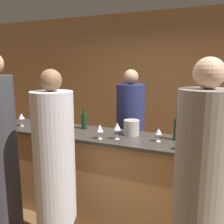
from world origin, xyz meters
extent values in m
plane|color=brown|center=(0.00, 0.00, 0.00)|extent=(14.00, 14.00, 0.00)
cube|color=brown|center=(0.00, 2.10, 1.40)|extent=(8.00, 0.06, 2.80)
cube|color=#B27F4C|center=(0.00, 0.00, 0.51)|extent=(3.07, 0.56, 1.02)
cube|color=#332D28|center=(0.00, 0.00, 1.03)|extent=(3.13, 0.62, 0.04)
cylinder|color=#1E234C|center=(0.03, 0.70, 0.79)|extent=(0.39, 0.39, 1.58)
sphere|color=#A37556|center=(0.03, 0.70, 1.69)|extent=(0.20, 0.20, 0.20)
cylinder|color=#2D2D33|center=(-0.85, -0.78, 0.87)|extent=(0.36, 0.36, 1.75)
cylinder|color=#B2B2B7|center=(-0.20, -0.75, 0.81)|extent=(0.38, 0.38, 1.62)
sphere|color=brown|center=(-0.20, -0.75, 1.71)|extent=(0.19, 0.19, 0.19)
cylinder|color=gray|center=(1.08, -0.74, 0.84)|extent=(0.39, 0.39, 1.69)
sphere|color=tan|center=(1.08, -0.74, 1.79)|extent=(0.21, 0.21, 0.21)
cylinder|color=black|center=(0.76, 0.11, 1.17)|extent=(0.07, 0.07, 0.23)
cylinder|color=black|center=(0.76, 0.11, 1.33)|extent=(0.03, 0.03, 0.09)
cylinder|color=#19381E|center=(1.06, -0.10, 1.15)|extent=(0.07, 0.07, 0.20)
cylinder|color=#19381E|center=(1.06, -0.10, 1.30)|extent=(0.03, 0.03, 0.09)
cylinder|color=black|center=(-0.38, 0.13, 1.15)|extent=(0.07, 0.07, 0.20)
cylinder|color=black|center=(-0.38, 0.13, 1.29)|extent=(0.03, 0.03, 0.08)
cylinder|color=#9E9993|center=(0.26, 0.10, 1.14)|extent=(0.18, 0.18, 0.17)
cylinder|color=silver|center=(-1.20, -0.09, 1.05)|extent=(0.05, 0.05, 0.00)
cylinder|color=silver|center=(-1.20, -0.09, 1.10)|extent=(0.01, 0.01, 0.09)
cone|color=silver|center=(-1.20, -0.09, 1.19)|extent=(0.08, 0.08, 0.07)
cylinder|color=silver|center=(-0.66, -0.05, 1.05)|extent=(0.05, 0.05, 0.00)
cylinder|color=silver|center=(-0.66, -0.05, 1.10)|extent=(0.01, 0.01, 0.09)
cone|color=silver|center=(-0.66, -0.05, 1.19)|extent=(0.06, 0.06, 0.08)
cylinder|color=silver|center=(-0.01, -0.19, 1.05)|extent=(0.05, 0.05, 0.00)
cylinder|color=silver|center=(-0.01, -0.19, 1.10)|extent=(0.01, 0.01, 0.08)
cone|color=silver|center=(-0.01, -0.19, 1.17)|extent=(0.08, 0.08, 0.08)
cylinder|color=silver|center=(0.60, -0.02, 1.05)|extent=(0.05, 0.05, 0.00)
cylinder|color=silver|center=(0.60, -0.02, 1.10)|extent=(0.01, 0.01, 0.08)
cone|color=silver|center=(0.60, -0.02, 1.16)|extent=(0.07, 0.07, 0.06)
cylinder|color=silver|center=(0.86, -0.19, 1.05)|extent=(0.05, 0.05, 0.00)
cylinder|color=silver|center=(0.86, -0.19, 1.10)|extent=(0.01, 0.01, 0.09)
cone|color=silver|center=(0.86, -0.19, 1.18)|extent=(0.08, 0.08, 0.08)
cylinder|color=silver|center=(-0.83, -0.02, 1.05)|extent=(0.05, 0.05, 0.00)
cylinder|color=silver|center=(-0.83, -0.02, 1.10)|extent=(0.01, 0.01, 0.08)
cone|color=silver|center=(-0.83, -0.02, 1.18)|extent=(0.06, 0.06, 0.08)
cylinder|color=silver|center=(0.17, -0.12, 1.05)|extent=(0.05, 0.05, 0.00)
cylinder|color=silver|center=(0.17, -0.12, 1.11)|extent=(0.01, 0.01, 0.10)
cone|color=silver|center=(0.17, -0.12, 1.20)|extent=(0.08, 0.08, 0.08)
camera|label=1|loc=(1.17, -2.52, 1.85)|focal=40.00mm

